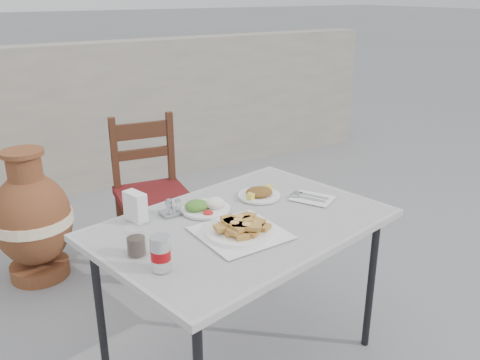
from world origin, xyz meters
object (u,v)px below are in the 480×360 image
salad_chopped_plate (259,193)px  condiment_caddy (172,209)px  cafe_table (243,231)px  pide_plate (240,226)px  salad_rice_plate (205,206)px  napkin_holder (135,206)px  soda_can (161,253)px  cola_glass (136,242)px  chair (151,191)px  terracotta_urn (33,220)px

salad_chopped_plate → condiment_caddy: (-0.42, 0.04, 0.01)m
salad_chopped_plate → cafe_table: bearing=-138.1°
pide_plate → salad_rice_plate: size_ratio=1.57×
pide_plate → napkin_holder: size_ratio=2.72×
salad_chopped_plate → condiment_caddy: condiment_caddy is taller
cafe_table → salad_chopped_plate: salad_chopped_plate is taller
pide_plate → salad_rice_plate: 0.26m
pide_plate → condiment_caddy: same height
salad_chopped_plate → soda_can: (-0.63, -0.36, 0.05)m
salad_chopped_plate → cola_glass: cola_glass is taller
cola_glass → chair: 1.24m
salad_rice_plate → terracotta_urn: 1.27m
pide_plate → salad_chopped_plate: pide_plate is taller
soda_can → salad_chopped_plate: bearing=29.6°
cola_glass → napkin_holder: size_ratio=0.87×
cola_glass → chair: (0.49, 1.10, -0.29)m
pide_plate → salad_chopped_plate: size_ratio=1.71×
soda_can → napkin_holder: bearing=80.8°
pide_plate → salad_chopped_plate: 0.38m
soda_can → chair: size_ratio=0.14×
napkin_holder → chair: 0.97m
terracotta_urn → chair: bearing=-16.6°
cafe_table → soda_can: soda_can is taller
napkin_holder → condiment_caddy: napkin_holder is taller
soda_can → cola_glass: (-0.03, 0.15, -0.02)m
cola_glass → soda_can: bearing=-77.5°
cafe_table → cola_glass: bearing=-175.5°
pide_plate → chair: (0.09, 1.16, -0.27)m
cafe_table → terracotta_urn: bearing=116.6°
salad_chopped_plate → soda_can: 0.73m
soda_can → salad_rice_plate: bearing=45.1°
terracotta_urn → condiment_caddy: bearing=-68.6°
napkin_holder → chair: bearing=49.4°
salad_chopped_plate → condiment_caddy: 0.42m
salad_rice_plate → soda_can: bearing=-134.9°
pide_plate → soda_can: size_ratio=2.68×
salad_rice_plate → napkin_holder: napkin_holder is taller
soda_can → pide_plate: bearing=14.0°
salad_rice_plate → condiment_caddy: condiment_caddy is taller
pide_plate → cola_glass: cola_glass is taller
pide_plate → cola_glass: (-0.40, 0.05, 0.02)m
cafe_table → condiment_caddy: size_ratio=14.07×
salad_chopped_plate → soda_can: size_ratio=1.56×
pide_plate → soda_can: (-0.37, -0.09, 0.03)m
condiment_caddy → napkin_holder: bearing=172.7°
chair → terracotta_urn: bearing=170.9°
salad_rice_plate → condiment_caddy: 0.14m
salad_chopped_plate → pide_plate: bearing=-134.6°
cafe_table → chair: (0.02, 1.07, -0.19)m
condiment_caddy → soda_can: bearing=-118.6°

